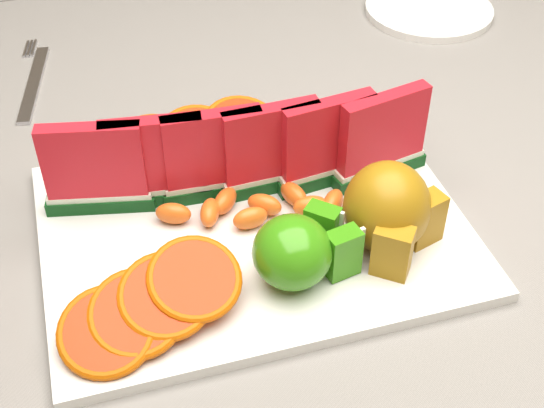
# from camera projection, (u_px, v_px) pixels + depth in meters

# --- Properties ---
(table) EXTENTS (1.40, 0.90, 0.75)m
(table) POSITION_uv_depth(u_px,v_px,m) (308.00, 245.00, 0.87)
(table) COLOR #47341B
(table) RESTS_ON ground
(tablecloth) EXTENTS (1.53, 1.03, 0.20)m
(tablecloth) POSITION_uv_depth(u_px,v_px,m) (310.00, 204.00, 0.83)
(tablecloth) COLOR gray
(tablecloth) RESTS_ON table
(platter) EXTENTS (0.40, 0.30, 0.01)m
(platter) POSITION_uv_depth(u_px,v_px,m) (254.00, 230.00, 0.73)
(platter) COLOR silver
(platter) RESTS_ON tablecloth
(apple_cluster) EXTENTS (0.11, 0.09, 0.07)m
(apple_cluster) POSITION_uv_depth(u_px,v_px,m) (299.00, 250.00, 0.65)
(apple_cluster) COLOR #1D7F14
(apple_cluster) RESTS_ON platter
(pear_cluster) EXTENTS (0.10, 0.11, 0.09)m
(pear_cluster) POSITION_uv_depth(u_px,v_px,m) (389.00, 211.00, 0.68)
(pear_cluster) COLOR #9F6309
(pear_cluster) RESTS_ON platter
(side_plate) EXTENTS (0.24, 0.24, 0.01)m
(side_plate) POSITION_uv_depth(u_px,v_px,m) (429.00, 9.00, 1.07)
(side_plate) COLOR silver
(side_plate) RESTS_ON tablecloth
(fork) EXTENTS (0.05, 0.19, 0.00)m
(fork) POSITION_uv_depth(u_px,v_px,m) (33.00, 80.00, 0.94)
(fork) COLOR silver
(fork) RESTS_ON tablecloth
(watermelon_row) EXTENTS (0.39, 0.07, 0.10)m
(watermelon_row) POSITION_uv_depth(u_px,v_px,m) (242.00, 155.00, 0.73)
(watermelon_row) COLOR #094010
(watermelon_row) RESTS_ON platter
(orange_fan_front) EXTENTS (0.17, 0.12, 0.05)m
(orange_fan_front) POSITION_uv_depth(u_px,v_px,m) (151.00, 305.00, 0.62)
(orange_fan_front) COLOR #DE4A02
(orange_fan_front) RESTS_ON platter
(orange_fan_back) EXTENTS (0.24, 0.11, 0.04)m
(orange_fan_back) POSITION_uv_depth(u_px,v_px,m) (176.00, 141.00, 0.80)
(orange_fan_back) COLOR #DE4A02
(orange_fan_back) RESTS_ON platter
(tangerine_segments) EXTENTS (0.19, 0.07, 0.02)m
(tangerine_segments) POSITION_uv_depth(u_px,v_px,m) (258.00, 207.00, 0.73)
(tangerine_segments) COLOR #EE5221
(tangerine_segments) RESTS_ON platter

